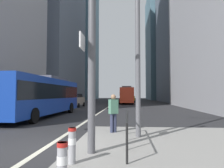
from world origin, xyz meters
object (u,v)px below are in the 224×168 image
object	(u,v)px
city_bus_red_distant	(126,94)
car_oncoming_mid	(75,100)
traffic_signal_gantry	(34,21)
pedestrian_waiting	(113,111)
bollard_right	(72,144)
street_lamp_post	(138,11)
city_bus_red_receding	(126,94)
city_bus_blue_oncoming	(43,94)
car_receding_near	(131,98)
bollard_left	(62,163)

from	to	relation	value
city_bus_red_distant	car_oncoming_mid	bearing A→B (deg)	-102.07
traffic_signal_gantry	car_oncoming_mid	bearing A→B (deg)	101.50
car_oncoming_mid	pedestrian_waiting	bearing A→B (deg)	-71.16
car_oncoming_mid	traffic_signal_gantry	bearing A→B (deg)	-78.50
car_oncoming_mid	bollard_right	distance (m)	25.61
street_lamp_post	city_bus_red_receding	bearing A→B (deg)	91.18
city_bus_blue_oncoming	pedestrian_waiting	distance (m)	9.66
car_receding_near	pedestrian_waiting	xyz separation A→B (m)	(-1.42, -43.52, 0.10)
city_bus_red_receding	car_oncoming_mid	xyz separation A→B (m)	(-7.41, -11.53, -0.85)
bollard_left	pedestrian_waiting	distance (m)	5.61
traffic_signal_gantry	bollard_left	bearing A→B (deg)	-54.30
bollard_left	bollard_right	size ratio (longest dim) A/B	0.96
bollard_right	pedestrian_waiting	size ratio (longest dim) A/B	0.51
city_bus_red_receding	city_bus_blue_oncoming	bearing A→B (deg)	-105.10
city_bus_red_distant	bollard_left	bearing A→B (deg)	-90.64
car_oncoming_mid	pedestrian_waiting	size ratio (longest dim) A/B	2.63
city_bus_red_receding	car_oncoming_mid	world-z (taller)	city_bus_red_receding
car_receding_near	bollard_left	world-z (taller)	car_receding_near
city_bus_red_receding	bollard_right	world-z (taller)	city_bus_red_receding
city_bus_red_receding	traffic_signal_gantry	bearing A→B (deg)	-94.12
car_receding_near	car_oncoming_mid	bearing A→B (deg)	-110.25
city_bus_blue_oncoming	bollard_left	distance (m)	14.13
city_bus_red_distant	bollard_right	world-z (taller)	city_bus_red_distant
bollard_right	traffic_signal_gantry	bearing A→B (deg)	147.39
car_receding_near	pedestrian_waiting	distance (m)	43.55
car_receding_near	pedestrian_waiting	world-z (taller)	car_receding_near
traffic_signal_gantry	bollard_right	bearing A→B (deg)	-32.61
car_oncoming_mid	pedestrian_waiting	xyz separation A→B (m)	(7.03, -20.61, 0.10)
city_bus_red_receding	car_receding_near	world-z (taller)	city_bus_red_receding
street_lamp_post	traffic_signal_gantry	bearing A→B (deg)	-143.15
car_receding_near	street_lamp_post	world-z (taller)	street_lamp_post
city_bus_red_receding	bollard_left	distance (m)	37.74
bollard_right	car_receding_near	bearing A→B (deg)	87.43
city_bus_blue_oncoming	traffic_signal_gantry	bearing A→B (deg)	-68.47
city_bus_red_distant	bollard_left	distance (m)	59.75
city_bus_blue_oncoming	traffic_signal_gantry	size ratio (longest dim) A/B	2.00
city_bus_blue_oncoming	car_receding_near	xyz separation A→B (m)	(7.75, 36.26, -0.85)
pedestrian_waiting	bollard_left	bearing A→B (deg)	-95.45
car_oncoming_mid	city_bus_blue_oncoming	bearing A→B (deg)	-87.00
bollard_right	street_lamp_post	bearing A→B (deg)	62.00
bollard_left	pedestrian_waiting	bearing A→B (deg)	84.55
street_lamp_post	bollard_right	size ratio (longest dim) A/B	9.24
city_bus_blue_oncoming	city_bus_red_distant	size ratio (longest dim) A/B	1.09
city_bus_blue_oncoming	street_lamp_post	bearing A→B (deg)	-47.68
city_bus_blue_oncoming	car_oncoming_mid	xyz separation A→B (m)	(-0.70, 13.35, -0.85)
city_bus_red_distant	bollard_right	xyz separation A→B (m)	(-0.86, -58.37, -1.20)
traffic_signal_gantry	city_bus_red_distant	bearing A→B (deg)	87.69
traffic_signal_gantry	bollard_right	xyz separation A→B (m)	(1.45, -0.93, -3.44)
traffic_signal_gantry	bollard_right	size ratio (longest dim) A/B	6.93
bollard_left	traffic_signal_gantry	bearing A→B (deg)	125.70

